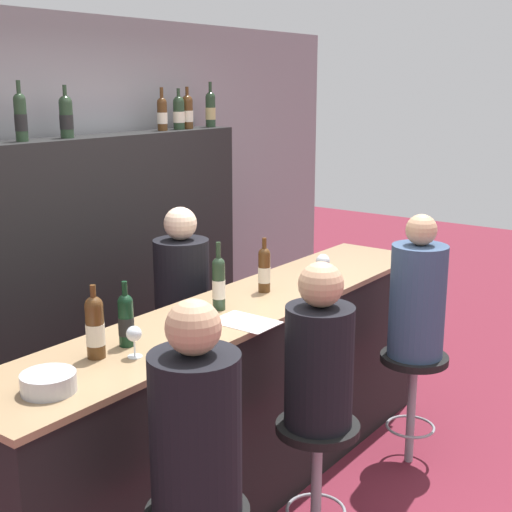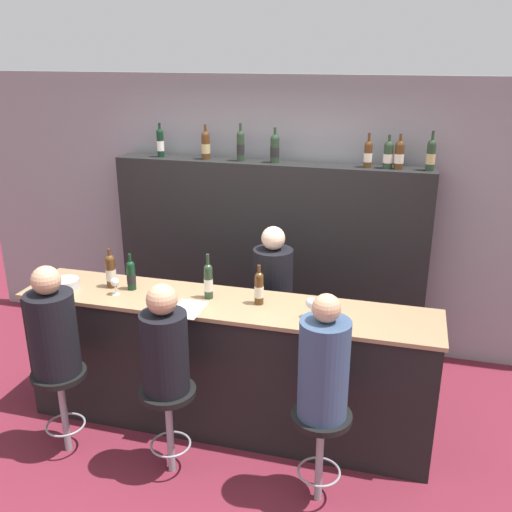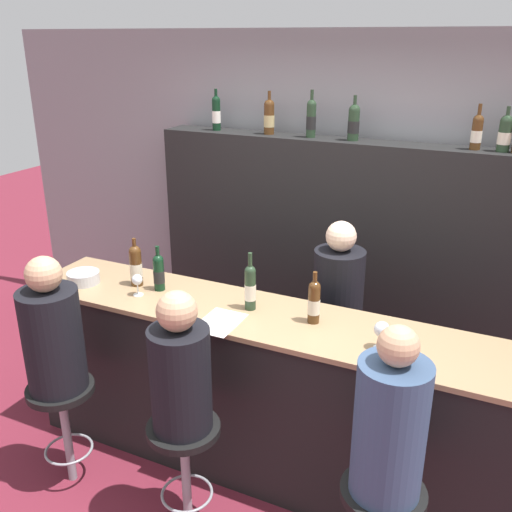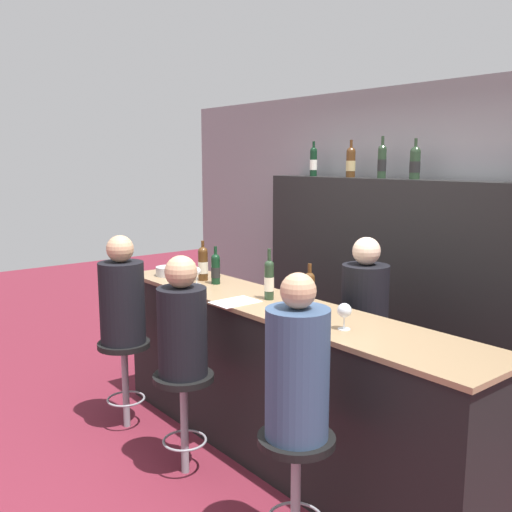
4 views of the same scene
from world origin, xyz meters
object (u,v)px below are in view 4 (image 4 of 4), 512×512
Objects in this scene: wine_bottle_counter_0 at (203,263)px; wine_bottle_backbar_3 at (415,163)px; wine_bottle_counter_2 at (269,279)px; bartender at (363,350)px; bar_stool_left at (125,360)px; guest_seated_middle at (182,324)px; wine_glass_1 at (344,311)px; bar_stool_middle at (184,396)px; wine_bottle_backbar_1 at (351,162)px; wine_bottle_backbar_0 at (313,161)px; wine_glass_0 at (197,272)px; guest_seated_left at (122,297)px; wine_bottle_backbar_2 at (382,161)px; metal_bowl at (168,271)px; guest_seated_right at (297,367)px; wine_bottle_counter_3 at (309,291)px; bar_stool_right at (296,463)px; wine_bottle_counter_1 at (216,268)px.

wine_bottle_backbar_3 is (0.98, 1.32, 0.77)m from wine_bottle_counter_0.
bartender is (0.35, 0.57, -0.53)m from wine_bottle_counter_2.
bar_stool_left is 0.88× the size of guest_seated_middle.
bar_stool_middle is at bearing -149.34° from wine_glass_1.
wine_bottle_counter_2 is at bearing -70.16° from wine_bottle_backbar_1.
wine_bottle_backbar_0 is at bearing 95.63° from wine_bottle_counter_0.
wine_glass_1 is (1.49, 0.00, 0.01)m from wine_glass_0.
wine_glass_0 is 0.58m from guest_seated_left.
wine_bottle_backbar_2 is at bearing 122.87° from wine_glass_1.
guest_seated_middle is (0.06, -1.96, -0.99)m from wine_bottle_backbar_2.
bar_stool_left and bar_stool_middle have the same top height.
guest_seated_middle is (-0.87, -0.51, -0.18)m from wine_glass_1.
metal_bowl is 0.25× the size of guest_seated_right.
bar_stool_right is (0.58, -0.64, -0.67)m from wine_bottle_counter_3.
wine_bottle_counter_1 is 1.93× the size of wine_glass_1.
wine_bottle_counter_0 is at bearing 128.27° from wine_glass_0.
wine_glass_1 is (0.93, -1.44, -0.82)m from wine_bottle_backbar_2.
metal_bowl is 0.81m from bar_stool_left.
bar_stool_right is (1.87, -0.00, -0.48)m from guest_seated_left.
wine_bottle_backbar_0 is (-0.13, 1.32, 0.78)m from wine_bottle_counter_0.
bar_stool_middle is at bearing 180.00° from guest_seated_right.
metal_bowl is 1.31m from bar_stool_middle.
bar_stool_middle is at bearing -41.61° from wine_bottle_counter_0.
bartender is (0.98, 0.57, -0.51)m from wine_bottle_counter_1.
wine_bottle_counter_2 is 1.30m from bar_stool_left.
guest_seated_right is at bearing -0.00° from guest_seated_middle.
guest_seated_middle is 1.32m from bartender.
wine_bottle_counter_2 is 0.43× the size of guest_seated_left.
wine_glass_0 is (0.23, -1.44, -0.82)m from wine_bottle_backbar_0.
metal_bowl reaches higher than bar_stool_right.
wine_bottle_backbar_1 is at bearing 76.23° from wine_bottle_counter_0.
wine_bottle_counter_3 is 0.40× the size of guest_seated_middle.
wine_bottle_backbar_1 is 0.48× the size of bar_stool_middle.
wine_bottle_counter_2 is at bearing 5.96° from metal_bowl.
wine_glass_0 is 1.75m from guest_seated_right.
bar_stool_middle is at bearing -66.52° from wine_bottle_backbar_0.
wine_bottle_counter_0 is at bearing -153.49° from bartender.
bar_stool_middle is at bearing -49.36° from wine_bottle_counter_1.
wine_bottle_counter_2 is 1.60m from wine_bottle_backbar_1.
guest_seated_left reaches higher than metal_bowl.
wine_bottle_backbar_3 reaches higher than guest_seated_left.
bar_stool_left is at bearing -90.00° from guest_seated_left.
wine_bottle_counter_0 reaches higher than wine_glass_0.
wine_glass_0 is (0.10, -0.12, -0.04)m from wine_bottle_counter_0.
bar_stool_right is at bearing -45.97° from wine_bottle_backbar_0.
wine_glass_0 is at bearing 140.36° from guest_seated_middle.
guest_seated_left is at bearing 180.00° from bar_stool_middle.
wine_bottle_backbar_2 is at bearing 63.46° from wine_bottle_counter_0.
wine_bottle_counter_0 is 2.31× the size of wine_glass_0.
wine_bottle_counter_0 is 1.00× the size of wine_bottle_backbar_3.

